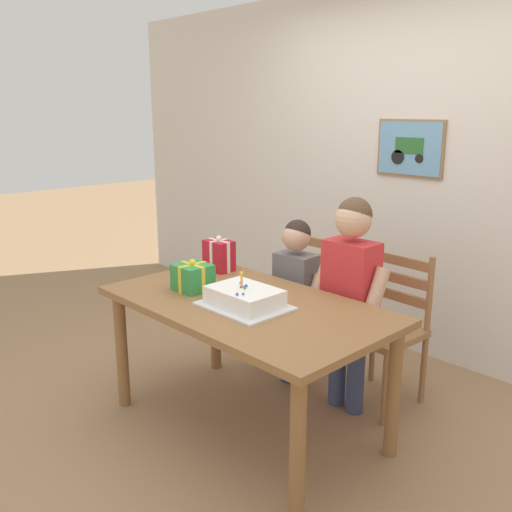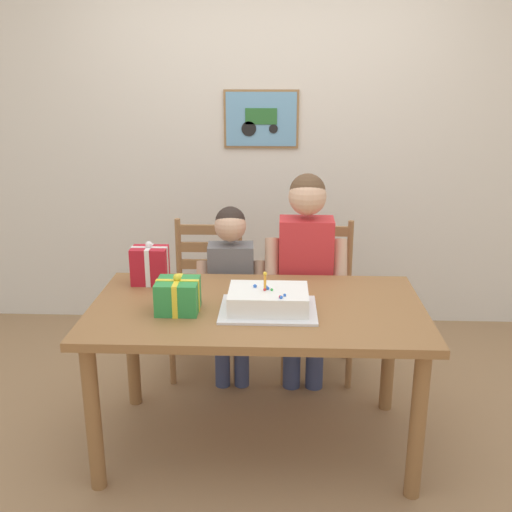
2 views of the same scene
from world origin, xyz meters
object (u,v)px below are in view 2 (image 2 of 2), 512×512
(birthday_cake, at_px, (268,301))
(child_younger, at_px, (231,281))
(gift_box_red_large, at_px, (178,296))
(chair_right, at_px, (318,298))
(chair_left, at_px, (207,296))
(child_older, at_px, (306,263))
(gift_box_beside_cake, at_px, (150,265))
(dining_table, at_px, (257,324))

(birthday_cake, bearing_deg, child_younger, 109.33)
(birthday_cake, relative_size, child_younger, 0.41)
(birthday_cake, bearing_deg, gift_box_red_large, -177.68)
(chair_right, bearing_deg, chair_left, 180.00)
(chair_right, xyz_separation_m, child_older, (-0.09, -0.24, 0.31))
(chair_left, relative_size, child_younger, 0.85)
(gift_box_beside_cake, bearing_deg, birthday_cake, -29.50)
(birthday_cake, bearing_deg, chair_left, 113.95)
(dining_table, bearing_deg, birthday_cake, -49.17)
(birthday_cake, height_order, chair_left, birthday_cake)
(birthday_cake, xyz_separation_m, chair_right, (0.28, 0.88, -0.33))
(dining_table, distance_m, child_younger, 0.60)
(gift_box_beside_cake, xyz_separation_m, child_older, (0.81, 0.29, -0.07))
(gift_box_red_large, relative_size, chair_right, 0.21)
(gift_box_red_large, bearing_deg, birthday_cake, 2.32)
(dining_table, xyz_separation_m, gift_box_red_large, (-0.36, -0.08, 0.17))
(chair_left, xyz_separation_m, chair_right, (0.67, -0.00, 0.00))
(gift_box_beside_cake, bearing_deg, child_older, 19.58)
(dining_table, relative_size, gift_box_beside_cake, 6.87)
(chair_left, distance_m, child_older, 0.70)
(chair_left, bearing_deg, dining_table, -67.62)
(birthday_cake, bearing_deg, gift_box_beside_cake, 150.50)
(gift_box_beside_cake, xyz_separation_m, chair_right, (0.90, 0.53, -0.38))
(chair_right, bearing_deg, gift_box_beside_cake, -149.32)
(dining_table, bearing_deg, child_younger, 106.41)
(birthday_cake, bearing_deg, chair_right, 72.11)
(child_older, bearing_deg, chair_right, 69.98)
(dining_table, relative_size, child_older, 1.23)
(gift_box_red_large, bearing_deg, gift_box_beside_cake, 119.17)
(chair_left, bearing_deg, gift_box_red_large, -91.27)
(dining_table, height_order, child_older, child_older)
(dining_table, xyz_separation_m, chair_left, (-0.34, 0.82, -0.18))
(gift_box_beside_cake, height_order, child_younger, child_younger)
(gift_box_red_large, bearing_deg, child_older, 47.10)
(chair_right, bearing_deg, child_younger, -154.24)
(gift_box_beside_cake, relative_size, chair_left, 0.25)
(birthday_cake, distance_m, gift_box_red_large, 0.41)
(birthday_cake, bearing_deg, child_older, 72.95)
(chair_left, bearing_deg, chair_right, -0.00)
(dining_table, relative_size, child_younger, 1.44)
(birthday_cake, distance_m, chair_left, 1.02)
(chair_right, distance_m, child_older, 0.40)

